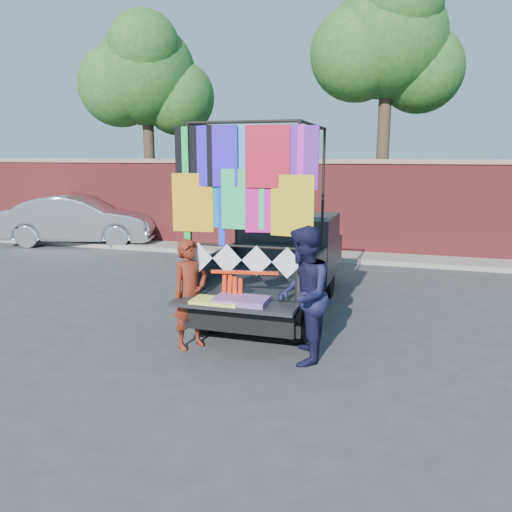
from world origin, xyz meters
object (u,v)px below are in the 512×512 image
(pickup_truck, at_px, (284,260))
(woman, at_px, (190,294))
(man, at_px, (303,295))
(sedan, at_px, (81,220))

(pickup_truck, height_order, woman, pickup_truck)
(man, bearing_deg, woman, -100.19)
(woman, xyz_separation_m, man, (1.63, -0.03, 0.13))
(pickup_truck, distance_m, sedan, 8.56)
(man, bearing_deg, pickup_truck, -170.15)
(sedan, xyz_separation_m, man, (8.35, -6.84, 0.16))
(pickup_truck, xyz_separation_m, man, (0.90, -2.62, 0.11))
(pickup_truck, bearing_deg, man, -71.14)
(sedan, relative_size, woman, 2.92)
(sedan, distance_m, man, 10.79)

